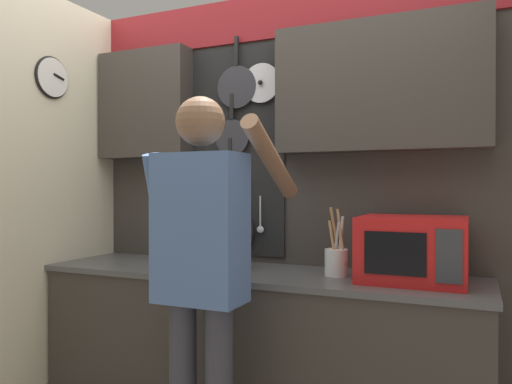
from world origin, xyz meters
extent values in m
cube|color=#38332D|center=(0.00, 0.00, 0.44)|extent=(2.29, 0.57, 0.88)
cube|color=#4C4C4C|center=(0.00, 0.00, 0.90)|extent=(2.32, 0.60, 0.03)
cube|color=#38332D|center=(0.00, 0.31, 1.23)|extent=(2.89, 0.04, 2.47)
cube|color=maroon|center=(0.00, 0.28, 2.34)|extent=(2.85, 0.02, 0.26)
cube|color=#38332D|center=(-0.84, 0.21, 1.87)|extent=(0.61, 0.16, 0.67)
cube|color=#38332D|center=(0.61, 0.21, 1.87)|extent=(1.08, 0.16, 0.67)
cube|color=black|center=(-0.23, 0.28, 1.57)|extent=(0.60, 0.01, 1.23)
cylinder|color=#2D2D33|center=(-0.22, 0.25, 1.94)|extent=(0.25, 0.02, 0.25)
cube|color=black|center=(-0.22, 0.25, 2.15)|extent=(0.02, 0.02, 0.17)
cylinder|color=#2D2D33|center=(-0.25, 0.25, 1.65)|extent=(0.22, 0.02, 0.22)
cube|color=black|center=(-0.25, 0.25, 1.83)|extent=(0.02, 0.02, 0.15)
cylinder|color=#B7B7BC|center=(-0.26, 0.25, 1.39)|extent=(0.23, 0.02, 0.23)
cube|color=black|center=(-0.26, 0.25, 1.57)|extent=(0.02, 0.02, 0.14)
cylinder|color=black|center=(-0.24, 0.25, 1.10)|extent=(0.25, 0.02, 0.25)
cube|color=black|center=(-0.24, 0.25, 1.31)|extent=(0.02, 0.02, 0.17)
cylinder|color=silver|center=(-0.07, 0.25, 1.95)|extent=(0.23, 0.01, 0.23)
sphere|color=black|center=(-0.07, 0.23, 1.95)|extent=(0.03, 0.03, 0.03)
cylinder|color=silver|center=(-0.39, 0.25, 1.22)|extent=(0.01, 0.01, 0.17)
ellipsoid|color=silver|center=(-0.39, 0.25, 1.12)|extent=(0.05, 0.01, 0.04)
cylinder|color=red|center=(-0.31, 0.25, 1.20)|extent=(0.01, 0.01, 0.20)
ellipsoid|color=red|center=(-0.31, 0.25, 1.09)|extent=(0.04, 0.01, 0.04)
cylinder|color=black|center=(-0.23, 0.25, 1.22)|extent=(0.01, 0.01, 0.17)
ellipsoid|color=black|center=(-0.23, 0.25, 1.12)|extent=(0.05, 0.01, 0.04)
cylinder|color=silver|center=(-0.15, 0.25, 1.22)|extent=(0.01, 0.01, 0.17)
ellipsoid|color=silver|center=(-0.15, 0.25, 1.12)|extent=(0.06, 0.01, 0.05)
cylinder|color=silver|center=(-0.07, 0.25, 1.21)|extent=(0.01, 0.01, 0.18)
ellipsoid|color=silver|center=(-0.07, 0.25, 1.11)|extent=(0.04, 0.01, 0.04)
cube|color=beige|center=(-1.18, -0.41, 1.23)|extent=(0.04, 1.60, 2.47)
cylinder|color=white|center=(-1.15, -0.25, 1.98)|extent=(0.02, 0.22, 0.22)
torus|color=black|center=(-1.15, -0.25, 1.98)|extent=(0.02, 0.24, 0.24)
cube|color=black|center=(-1.14, -0.21, 1.99)|extent=(0.01, 0.08, 0.03)
cube|color=red|center=(0.80, 0.03, 1.07)|extent=(0.48, 0.40, 0.30)
cube|color=black|center=(0.75, -0.17, 1.07)|extent=(0.26, 0.01, 0.19)
cube|color=#333338|center=(0.97, -0.17, 1.07)|extent=(0.10, 0.01, 0.23)
cube|color=brown|center=(-0.14, 0.03, 1.01)|extent=(0.12, 0.16, 0.19)
cylinder|color=black|center=(-0.18, 0.00, 1.15)|extent=(0.02, 0.03, 0.08)
cylinder|color=black|center=(-0.17, 0.00, 1.13)|extent=(0.02, 0.03, 0.06)
cylinder|color=black|center=(-0.16, 0.00, 1.14)|extent=(0.02, 0.03, 0.07)
cylinder|color=black|center=(-0.14, 0.00, 1.14)|extent=(0.02, 0.03, 0.07)
cylinder|color=black|center=(-0.13, 0.00, 1.13)|extent=(0.02, 0.03, 0.05)
cylinder|color=black|center=(-0.12, 0.00, 1.14)|extent=(0.02, 0.03, 0.07)
cylinder|color=black|center=(-0.11, 0.00, 1.13)|extent=(0.02, 0.03, 0.05)
cylinder|color=white|center=(0.43, 0.03, 0.98)|extent=(0.11, 0.11, 0.13)
cylinder|color=tan|center=(0.42, 0.01, 1.08)|extent=(0.05, 0.02, 0.22)
cylinder|color=silver|center=(0.46, 0.04, 1.09)|extent=(0.04, 0.05, 0.24)
cylinder|color=tan|center=(0.46, 0.02, 1.11)|extent=(0.06, 0.03, 0.28)
cylinder|color=silver|center=(0.43, 0.03, 1.08)|extent=(0.05, 0.05, 0.22)
cylinder|color=silver|center=(0.46, 0.04, 1.06)|extent=(0.04, 0.03, 0.18)
cylinder|color=tan|center=(0.43, 0.03, 1.11)|extent=(0.05, 0.07, 0.29)
cube|color=#4C6B9E|center=(-0.02, -0.52, 1.18)|extent=(0.38, 0.22, 0.64)
sphere|color=brown|center=(-0.02, -0.52, 1.64)|extent=(0.21, 0.21, 0.21)
cylinder|color=#4C6B9E|center=(-0.25, -0.48, 1.22)|extent=(0.08, 0.23, 0.57)
cylinder|color=brown|center=(0.21, -0.27, 1.48)|extent=(0.08, 0.53, 0.36)
camera|label=1|loc=(1.07, -2.38, 1.35)|focal=35.00mm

